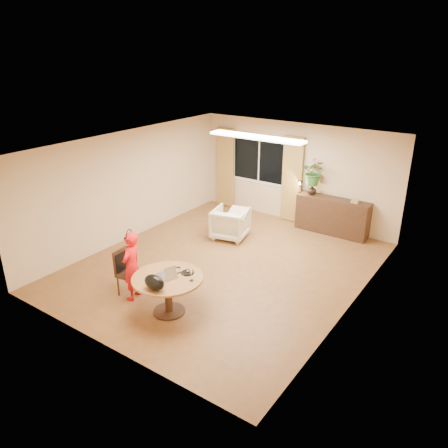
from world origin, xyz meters
name	(u,v)px	position (x,y,z in m)	size (l,w,h in m)	color
floor	(224,266)	(0.00, 0.00, 0.00)	(6.50, 6.50, 0.00)	brown
ceiling	(224,145)	(0.00, 0.00, 2.60)	(6.50, 6.50, 0.00)	white
wall_back	(296,173)	(0.00, 3.25, 1.30)	(5.50, 5.50, 0.00)	beige
wall_left	(129,186)	(-2.75, 0.00, 1.30)	(6.50, 6.50, 0.00)	beige
wall_right	(357,242)	(2.75, 0.00, 1.30)	(6.50, 6.50, 0.00)	beige
window	(259,160)	(-1.10, 3.23, 1.50)	(1.70, 0.03, 1.30)	white
curtain_left	(226,168)	(-2.15, 3.15, 1.15)	(0.55, 0.08, 2.25)	olive
curtain_right	(292,180)	(-0.05, 3.15, 1.15)	(0.55, 0.08, 2.25)	olive
ceiling_panel	(256,137)	(0.00, 1.20, 2.57)	(2.20, 0.35, 0.05)	white
dining_table	(168,285)	(0.19, -1.97, 0.55)	(1.23, 1.23, 0.70)	brown
dining_chair	(129,273)	(-0.81, -1.93, 0.45)	(0.43, 0.39, 0.89)	black
child	(132,266)	(-0.66, -1.99, 0.66)	(0.32, 0.48, 1.32)	red
laptop	(166,269)	(0.14, -1.94, 0.82)	(0.35, 0.23, 0.23)	#B7B7BC
tumbler	(178,270)	(0.25, -1.75, 0.75)	(0.07, 0.07, 0.11)	white
wine_glass	(191,275)	(0.60, -1.83, 0.80)	(0.07, 0.07, 0.20)	white
pot_lid	(188,272)	(0.39, -1.67, 0.72)	(0.23, 0.23, 0.04)	white
handbag	(154,282)	(0.29, -2.39, 0.83)	(0.39, 0.23, 0.26)	black
armchair	(230,223)	(-0.74, 1.32, 0.37)	(0.80, 0.82, 0.75)	beige
throw	(238,210)	(-0.53, 1.32, 0.76)	(0.45, 0.55, 0.03)	beige
sideboard	(332,216)	(1.17, 3.01, 0.45)	(1.80, 0.44, 0.90)	black
vase	(312,190)	(0.58, 3.01, 1.03)	(0.24, 0.24, 0.25)	black
bouquet	(314,172)	(0.61, 3.01, 1.48)	(0.59, 0.51, 0.66)	#266728
book_stack	(355,201)	(1.70, 3.01, 0.94)	(0.18, 0.14, 0.07)	#99764E
desk_lamp	(300,187)	(0.27, 2.96, 1.06)	(0.13, 0.13, 0.32)	black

